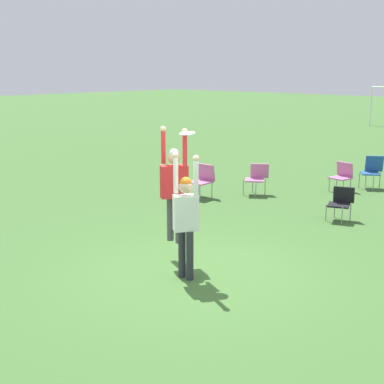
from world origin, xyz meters
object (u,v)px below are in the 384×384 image
object	(u,v)px
frisbee	(187,133)
camping_chair_2	(257,176)
camping_chair_3	(202,178)
camping_chair_0	(372,169)
person_jumping	(174,183)
person_defending	(186,214)
camping_chair_1	(341,201)
camping_chair_4	(342,175)

from	to	relation	value
frisbee	camping_chair_2	distance (m)	6.12
camping_chair_3	camping_chair_0	bearing A→B (deg)	-126.01
person_jumping	person_defending	bearing A→B (deg)	-90.00
frisbee	camping_chair_1	xyz separation A→B (m)	(0.47, 4.54, -1.88)
camping_chair_1	camping_chair_0	bearing A→B (deg)	-97.20
frisbee	camping_chair_2	world-z (taller)	frisbee
person_defending	frisbee	distance (m)	1.32
frisbee	camping_chair_4	bearing A→B (deg)	97.49
person_jumping	frisbee	size ratio (longest dim) A/B	7.93
camping_chair_4	camping_chair_2	bearing A→B (deg)	60.23
camping_chair_1	camping_chair_3	size ratio (longest dim) A/B	0.86
camping_chair_1	person_jumping	bearing A→B (deg)	56.34
camping_chair_2	person_defending	bearing A→B (deg)	80.08
person_jumping	person_defending	distance (m)	0.95
camping_chair_0	camping_chair_1	distance (m)	3.82
person_defending	camping_chair_1	world-z (taller)	person_defending
camping_chair_2	camping_chair_1	bearing A→B (deg)	129.35
person_defending	camping_chair_2	world-z (taller)	person_defending
person_defending	camping_chair_0	size ratio (longest dim) A/B	2.23
camping_chair_0	camping_chair_2	distance (m)	3.50
camping_chair_4	person_defending	bearing A→B (deg)	106.19
camping_chair_3	camping_chair_4	world-z (taller)	camping_chair_3
person_defending	camping_chair_0	bearing A→B (deg)	-141.30
camping_chair_0	camping_chair_2	bearing A→B (deg)	22.39
person_jumping	frisbee	world-z (taller)	person_jumping
frisbee	camping_chair_4	size ratio (longest dim) A/B	0.32
camping_chair_0	camping_chair_4	distance (m)	1.02
camping_chair_1	person_defending	bearing A→B (deg)	66.05
person_defending	camping_chair_0	xyz separation A→B (m)	(-0.83, 8.59, -0.55)
person_defending	frisbee	size ratio (longest dim) A/B	8.03
person_jumping	camping_chair_0	world-z (taller)	person_jumping
camping_chair_2	person_jumping	bearing A→B (deg)	75.37
person_defending	camping_chair_3	size ratio (longest dim) A/B	2.34
camping_chair_3	camping_chair_4	bearing A→B (deg)	-128.02
camping_chair_0	camping_chair_4	size ratio (longest dim) A/B	1.16
person_jumping	camping_chair_4	world-z (taller)	person_jumping
person_jumping	camping_chair_2	xyz separation A→B (m)	(-2.01, 5.18, -0.92)
person_defending	camping_chair_3	distance (m)	5.74
frisbee	person_defending	bearing A→B (deg)	-49.59
camping_chair_3	camping_chair_1	bearing A→B (deg)	-174.90
camping_chair_0	camping_chair_3	bearing A→B (deg)	22.02
camping_chair_1	camping_chair_4	distance (m)	3.12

